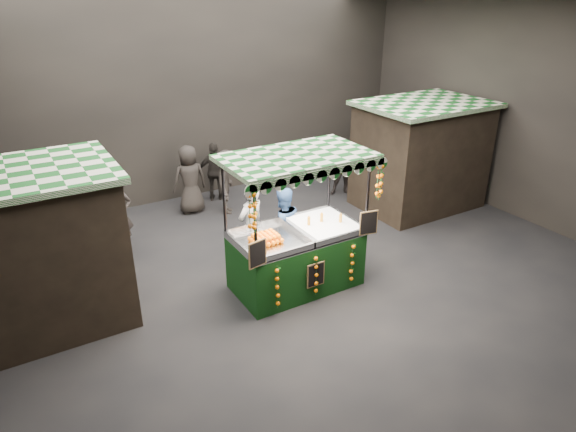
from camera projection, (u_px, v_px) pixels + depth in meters
ground at (299, 277)px, 9.64m from camera, size 12.00×12.00×0.00m
market_hall at (301, 99)px, 8.23m from camera, size 12.10×10.10×5.05m
neighbour_stall_left at (26, 252)px, 7.83m from camera, size 3.00×2.20×2.60m
neighbour_stall_right at (420, 155)px, 12.31m from camera, size 3.00×2.20×2.60m
juice_stall at (298, 249)px, 9.03m from camera, size 2.61×1.53×2.53m
vendor_grey at (251, 226)px, 9.73m from camera, size 0.71×0.58×1.69m
vendor_blue at (283, 228)px, 9.74m from camera, size 0.84×0.68×1.64m
shopper_0 at (118, 215)px, 10.28m from camera, size 0.61×0.42×1.62m
shopper_1 at (345, 167)px, 13.14m from camera, size 0.93×0.86×1.52m
shopper_2 at (215, 172)px, 12.83m from camera, size 0.96×0.70×1.52m
shopper_3 at (227, 182)px, 12.08m from camera, size 1.01×1.17×1.56m
shopper_4 at (190, 180)px, 12.09m from camera, size 0.83×0.54×1.67m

